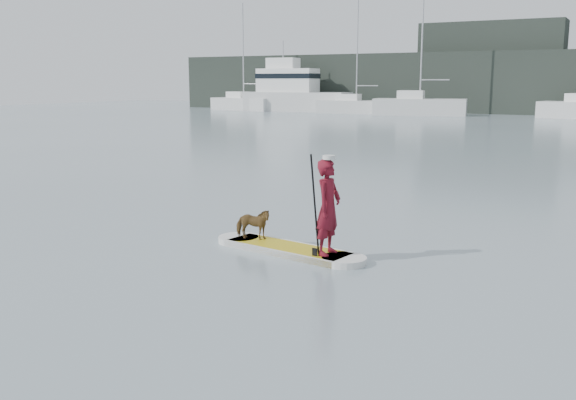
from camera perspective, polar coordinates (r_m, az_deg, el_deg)
The scene contains 11 objects.
ground at distance 14.97m, azimuth 13.10°, elevation -1.95°, with size 140.00×140.00×0.00m, color gray.
paddleboard at distance 12.06m, azimuth 0.00°, elevation -4.40°, with size 3.27×1.20×0.12m.
paddler at distance 11.34m, azimuth 3.60°, elevation -0.65°, with size 0.62×0.41×1.70m, color maroon.
white_cap at distance 11.20m, azimuth 3.65°, elevation 3.80°, with size 0.22×0.22×0.07m, color silver.
dog at distance 12.51m, azimuth -3.15°, elevation -2.14°, with size 0.33×0.72×0.61m, color brown.
paddle at distance 11.24m, azimuth 2.41°, elevation -1.65°, with size 0.10×0.30×2.00m.
sailboat_a at distance 71.42m, azimuth -3.99°, elevation 8.61°, with size 8.16×3.81×11.38m.
sailboat_b at distance 64.62m, azimuth 6.02°, elevation 8.38°, with size 7.96×3.10×11.54m.
sailboat_c at distance 62.00m, azimuth 11.56°, elevation 8.24°, with size 8.89×4.41×12.21m.
motor_yacht_b at distance 68.98m, azimuth 0.46°, elevation 9.62°, with size 11.39×4.63×7.35m.
shore_building_west at distance 69.53m, azimuth 17.50°, elevation 11.16°, with size 14.00×4.00×9.00m, color black.
Camera 1 is at (3.85, -14.12, 3.17)m, focal length 40.00 mm.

